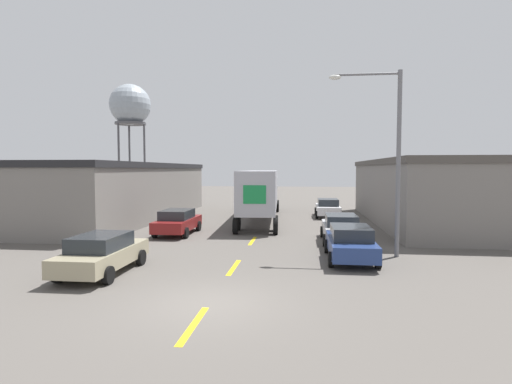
{
  "coord_description": "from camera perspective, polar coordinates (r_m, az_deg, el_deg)",
  "views": [
    {
      "loc": [
        2.75,
        -11.31,
        3.98
      ],
      "look_at": [
        -0.17,
        13.51,
        2.54
      ],
      "focal_mm": 28.0,
      "sensor_mm": 36.0,
      "label": 1
    }
  ],
  "objects": [
    {
      "name": "parked_car_left_far",
      "position": [
        24.86,
        -11.14,
        -4.15
      ],
      "size": [
        2.07,
        4.53,
        1.51
      ],
      "color": "maroon",
      "rests_on": "ground_plane"
    },
    {
      "name": "water_tower",
      "position": [
        58.61,
        -17.53,
        11.63
      ],
      "size": [
        5.55,
        5.55,
        15.59
      ],
      "color": "#47474C",
      "rests_on": "ground_plane"
    },
    {
      "name": "warehouse_left",
      "position": [
        34.18,
        -20.02,
        0.17
      ],
      "size": [
        9.52,
        22.14,
        4.46
      ],
      "color": "slate",
      "rests_on": "ground_plane"
    },
    {
      "name": "street_lamp",
      "position": [
        18.96,
        18.55,
        5.91
      ],
      "size": [
        3.22,
        0.32,
        8.36
      ],
      "color": "slate",
      "rests_on": "ground_plane"
    },
    {
      "name": "parked_car_right_near",
      "position": [
        18.0,
        13.34,
        -7.02
      ],
      "size": [
        2.07,
        4.53,
        1.51
      ],
      "color": "navy",
      "rests_on": "ground_plane"
    },
    {
      "name": "warehouse_right",
      "position": [
        32.8,
        28.19,
        0.04
      ],
      "size": [
        13.83,
        19.69,
        4.67
      ],
      "color": "slate",
      "rests_on": "ground_plane"
    },
    {
      "name": "road_centerline",
      "position": [
        16.44,
        -3.18,
        -10.7
      ],
      "size": [
        0.2,
        14.58,
        0.01
      ],
      "color": "gold",
      "rests_on": "ground_plane"
    },
    {
      "name": "ground_plane",
      "position": [
        12.3,
        -6.83,
        -15.6
      ],
      "size": [
        160.0,
        160.0,
        0.0
      ],
      "primitive_type": "plane",
      "color": "#56514C"
    },
    {
      "name": "parked_car_left_near",
      "position": [
        16.45,
        -21.11,
        -8.12
      ],
      "size": [
        2.07,
        4.53,
        1.51
      ],
      "color": "tan",
      "rests_on": "ground_plane"
    },
    {
      "name": "parked_car_right_mid",
      "position": [
        22.32,
        12.03,
        -5.01
      ],
      "size": [
        2.07,
        4.53,
        1.51
      ],
      "color": "#B2B2B7",
      "rests_on": "ground_plane"
    },
    {
      "name": "semi_truck",
      "position": [
        31.31,
        0.75,
        0.3
      ],
      "size": [
        3.55,
        16.05,
        3.85
      ],
      "rotation": [
        0.0,
        0.0,
        0.05
      ],
      "color": "black",
      "rests_on": "ground_plane"
    },
    {
      "name": "parked_car_right_far",
      "position": [
        33.76,
        10.21,
        -2.19
      ],
      "size": [
        2.07,
        4.53,
        1.51
      ],
      "color": "silver",
      "rests_on": "ground_plane"
    }
  ]
}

